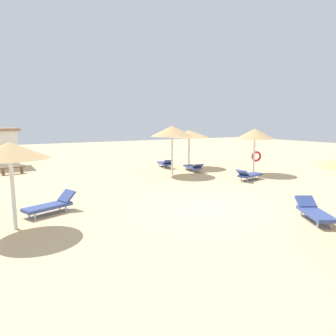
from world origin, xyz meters
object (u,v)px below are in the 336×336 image
parasol_2 (172,131)px  lounger_0 (314,211)px  parasol_1 (10,151)px  lounger_2 (193,167)px  parasol_3 (189,134)px  bench_0 (12,169)px  parasol_4 (255,134)px  lounger_3 (165,163)px  lounger_4 (249,175)px  lounger_1 (51,205)px

parasol_2 → lounger_0: size_ratio=1.58×
parasol_1 → lounger_2: size_ratio=1.38×
parasol_2 → parasol_3: (2.69, 2.01, -0.29)m
parasol_1 → bench_0: size_ratio=1.79×
parasol_4 → bench_0: parasol_4 is taller
parasol_2 → lounger_2: bearing=9.1°
parasol_1 → parasol_2: size_ratio=0.89×
lounger_2 → bench_0: 11.87m
lounger_2 → lounger_3: 2.66m
parasol_1 → lounger_4: 12.69m
parasol_1 → parasol_4: (14.22, 3.50, 0.07)m
parasol_3 → parasol_2: bearing=-143.3°
parasol_3 → lounger_0: parasol_3 is taller
parasol_4 → lounger_1: 13.35m
parasol_1 → bench_0: 11.53m
parasol_1 → lounger_2: (11.37, 6.25, -2.18)m
bench_0 → parasol_4: bearing=-29.9°
parasol_3 → lounger_4: size_ratio=1.46×
lounger_4 → lounger_1: bearing=-175.3°
parasol_1 → parasol_2: parasol_2 is taller
parasol_4 → lounger_2: (-2.85, 2.76, -2.24)m
lounger_3 → lounger_4: lounger_4 is taller
lounger_2 → bench_0: (-10.73, 5.06, 0.04)m
lounger_2 → lounger_0: bearing=-103.1°
parasol_1 → lounger_0: (8.90, -4.33, -2.17)m
lounger_0 → lounger_1: 9.39m
lounger_4 → parasol_3: bearing=91.6°
parasol_2 → lounger_3: (1.13, 2.85, -2.45)m
parasol_1 → lounger_4: (12.34, 2.05, -2.17)m
lounger_0 → lounger_3: lounger_0 is taller
parasol_3 → lounger_4: (0.17, -5.91, -2.16)m
parasol_3 → parasol_1: bearing=-146.8°
parasol_2 → parasol_1: bearing=-147.9°
lounger_1 → lounger_3: size_ratio=0.99×
lounger_1 → lounger_2: bearing=26.8°
bench_0 → lounger_4: bearing=-38.4°
parasol_2 → parasol_3: size_ratio=1.07×
parasol_2 → parasol_4: size_ratio=1.07×
lounger_2 → parasol_3: bearing=64.8°
parasol_1 → parasol_4: bearing=13.8°
lounger_3 → lounger_4: size_ratio=1.00×
lounger_4 → lounger_0: bearing=-118.3°
lounger_1 → bench_0: bearing=93.6°
parasol_4 → lounger_4: size_ratio=1.47×
lounger_2 → lounger_1: bearing=-153.2°
parasol_2 → lounger_1: bearing=-149.6°
parasol_1 → lounger_3: bearing=39.7°
lounger_0 → lounger_1: (-7.63, 5.48, 0.01)m
parasol_1 → parasol_3: 14.54m
lounger_1 → lounger_3: bearing=39.4°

